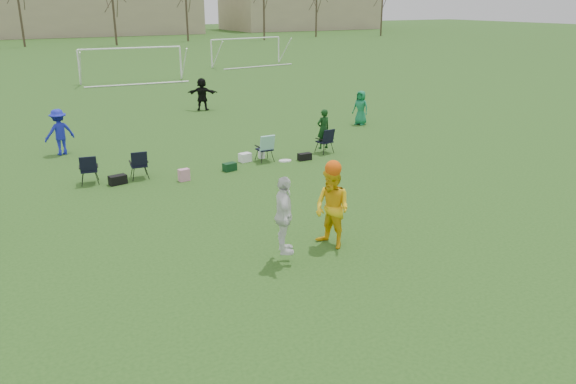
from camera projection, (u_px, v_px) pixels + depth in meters
ground at (307, 258)px, 13.02m from camera, size 260.00×260.00×0.00m
fielder_blue at (59, 132)px, 21.50m from camera, size 1.27×0.93×1.77m
fielder_green_far at (361, 108)px, 26.79m from camera, size 0.80×0.94×1.62m
fielder_black at (202, 94)px, 30.31m from camera, size 1.68×1.21×1.75m
center_contest at (315, 210)px, 12.99m from camera, size 2.33×1.39×2.44m
sideline_setup at (233, 151)px, 20.20m from camera, size 9.48×1.69×1.70m
goal_mid at (131, 55)px, 40.76m from camera, size 7.40×0.63×2.46m
goal_right at (246, 44)px, 51.20m from camera, size 7.35×1.14×2.46m
tree_line at (22, 5)px, 69.42m from camera, size 110.28×3.28×11.40m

